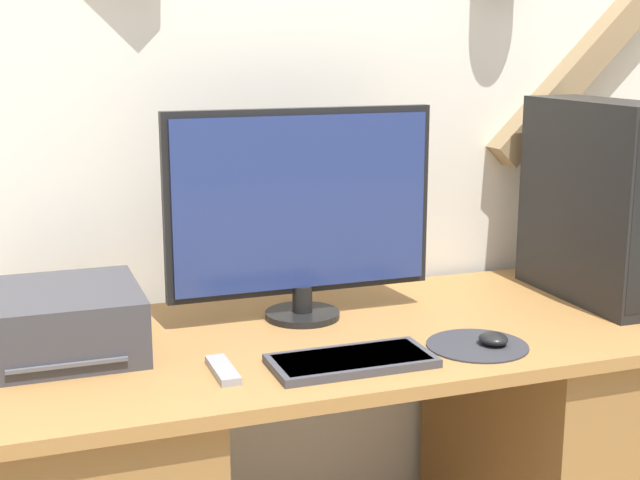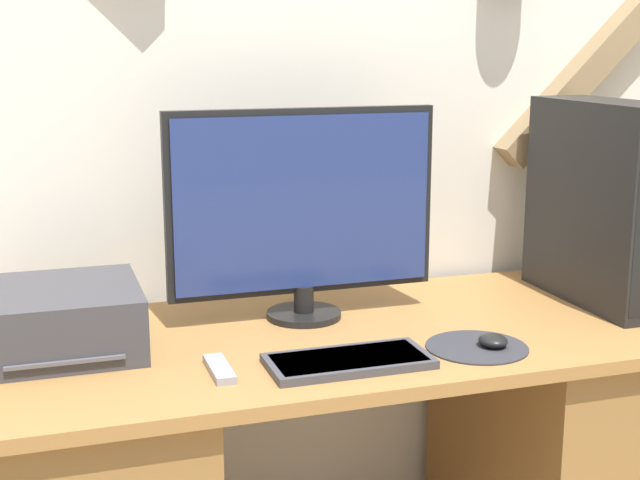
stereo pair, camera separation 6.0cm
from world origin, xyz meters
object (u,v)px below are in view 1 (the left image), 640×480
object	(u,v)px
keyboard	(352,360)
computer_tower	(598,201)
mouse	(493,339)
monitor	(301,208)
printer	(60,322)
remote_control	(223,370)

from	to	relation	value
keyboard	computer_tower	xyz separation A→B (m)	(0.79, 0.25, 0.25)
mouse	keyboard	bearing A→B (deg)	-179.75
monitor	printer	size ratio (longest dim) A/B	1.88
keyboard	monitor	bearing A→B (deg)	88.80
printer	remote_control	distance (m)	0.39
monitor	mouse	size ratio (longest dim) A/B	9.29
monitor	printer	bearing A→B (deg)	-173.79
mouse	computer_tower	distance (m)	0.57
computer_tower	remote_control	bearing A→B (deg)	-168.61
computer_tower	remote_control	distance (m)	1.10
printer	computer_tower	bearing A→B (deg)	-1.32
keyboard	mouse	bearing A→B (deg)	0.25
mouse	remote_control	size ratio (longest dim) A/B	0.47
keyboard	computer_tower	distance (m)	0.86
monitor	mouse	distance (m)	0.54
keyboard	remote_control	size ratio (longest dim) A/B	2.28
computer_tower	printer	size ratio (longest dim) A/B	1.47
mouse	printer	world-z (taller)	printer
mouse	computer_tower	size ratio (longest dim) A/B	0.14
printer	keyboard	bearing A→B (deg)	-26.74
printer	remote_control	bearing A→B (deg)	-39.02
remote_control	computer_tower	bearing A→B (deg)	11.39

